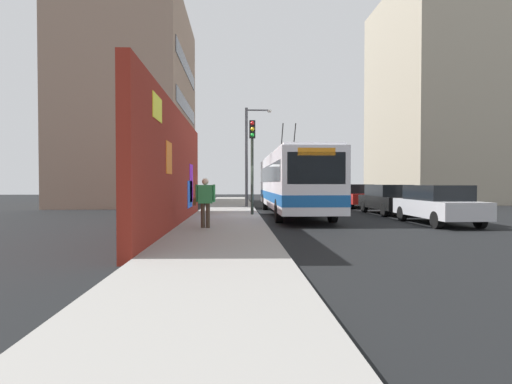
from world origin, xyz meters
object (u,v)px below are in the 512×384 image
(parked_car_silver, at_px, (437,204))
(traffic_light, at_px, (252,152))
(parked_car_black, at_px, (388,199))
(pedestrian_near_wall, at_px, (205,199))
(street_lamp, at_px, (249,150))
(city_bus, at_px, (292,181))
(parked_car_red, at_px, (356,195))

(parked_car_silver, relative_size, traffic_light, 1.03)
(parked_car_black, relative_size, traffic_light, 1.06)
(pedestrian_near_wall, distance_m, street_lamp, 12.98)
(pedestrian_near_wall, bearing_deg, city_bus, -29.05)
(parked_car_silver, bearing_deg, parked_car_black, 0.00)
(city_bus, bearing_deg, pedestrian_near_wall, 150.95)
(traffic_light, height_order, street_lamp, street_lamp)
(parked_car_silver, height_order, traffic_light, traffic_light)
(parked_car_black, xyz_separation_m, parked_car_red, (5.71, 0.00, -0.00))
(traffic_light, bearing_deg, parked_car_red, -44.10)
(street_lamp, bearing_deg, pedestrian_near_wall, 171.34)
(city_bus, distance_m, parked_car_red, 8.02)
(city_bus, xyz_separation_m, street_lamp, (5.41, 2.06, 2.06))
(parked_car_black, relative_size, pedestrian_near_wall, 2.85)
(parked_car_red, distance_m, pedestrian_near_wall, 16.06)
(parked_car_black, height_order, parked_car_red, same)
(city_bus, distance_m, parked_car_silver, 7.24)
(city_bus, height_order, parked_car_red, city_bus)
(city_bus, distance_m, traffic_light, 3.00)
(parked_car_black, distance_m, traffic_light, 7.94)
(pedestrian_near_wall, relative_size, street_lamp, 0.26)
(city_bus, distance_m, parked_car_black, 5.29)
(city_bus, xyz_separation_m, pedestrian_near_wall, (-7.14, 3.97, -0.64))
(parked_car_black, xyz_separation_m, street_lamp, (5.09, 7.26, 3.00))
(pedestrian_near_wall, height_order, street_lamp, street_lamp)
(city_bus, bearing_deg, street_lamp, 20.81)
(parked_car_black, bearing_deg, parked_car_red, 0.00)
(parked_car_silver, xyz_separation_m, traffic_light, (3.40, 7.35, 2.33))
(parked_car_red, bearing_deg, city_bus, 139.24)
(parked_car_silver, bearing_deg, pedestrian_near_wall, 103.46)
(city_bus, bearing_deg, traffic_light, 125.81)
(city_bus, relative_size, parked_car_black, 2.65)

